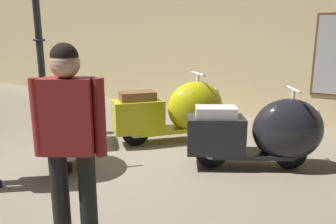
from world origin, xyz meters
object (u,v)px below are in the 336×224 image
at_px(scooter_1, 179,111).
at_px(visitor_0, 70,136).
at_px(lamppost, 39,43).
at_px(scooter_2, 265,132).
at_px(scooter_0, 67,125).

height_order(scooter_1, visitor_0, visitor_0).
relative_size(scooter_1, lamppost, 0.57).
bearing_deg(scooter_1, visitor_0, -125.92).
height_order(lamppost, visitor_0, lamppost).
distance_m(scooter_1, lamppost, 2.50).
relative_size(scooter_2, lamppost, 0.57).
bearing_deg(scooter_2, visitor_0, -138.25).
relative_size(scooter_0, scooter_2, 0.95).
bearing_deg(lamppost, scooter_1, 25.64).
bearing_deg(visitor_0, scooter_2, -49.59).
distance_m(scooter_1, scooter_2, 1.55).
distance_m(scooter_0, visitor_0, 2.03).
height_order(scooter_2, lamppost, lamppost).
distance_m(scooter_2, lamppost, 3.76).
relative_size(scooter_0, lamppost, 0.55).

